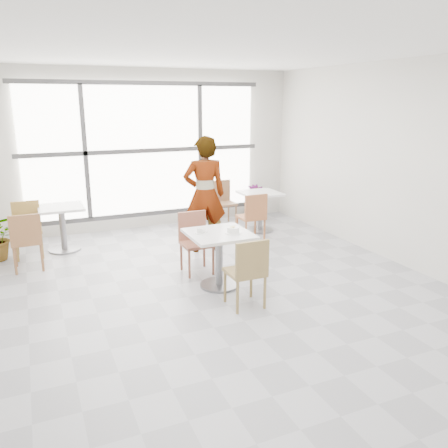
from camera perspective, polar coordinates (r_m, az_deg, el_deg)
name	(u,v)px	position (r m, az deg, el deg)	size (l,w,h in m)	color
floor	(215,292)	(5.98, -1.16, -8.57)	(7.00, 7.00, 0.00)	#9E9EA5
ceiling	(213,47)	(5.50, -1.34, 21.35)	(7.00, 7.00, 0.00)	white
wall_back	(144,150)	(8.86, -9.97, 9.13)	(6.00, 6.00, 0.00)	silver
wall_right	(403,165)	(7.22, 21.54, 6.93)	(7.00, 7.00, 0.00)	silver
window	(145,151)	(8.79, -9.87, 9.09)	(4.60, 0.07, 2.52)	white
main_table	(219,249)	(5.99, -0.63, -3.18)	(0.80, 0.80, 0.75)	silver
chair_near	(248,269)	(5.38, 3.03, -5.65)	(0.42, 0.42, 0.87)	olive
chair_far	(195,238)	(6.56, -3.70, -1.74)	(0.42, 0.42, 0.87)	#925540
oatmeal_bowl	(233,230)	(5.88, 1.17, -0.76)	(0.21, 0.21, 0.09)	white
coffee_cup	(200,231)	(5.90, -3.01, -0.87)	(0.16, 0.13, 0.07)	white
person	(205,195)	(7.34, -2.45, 3.69)	(0.69, 0.45, 1.89)	black
bg_table_left	(62,222)	(7.90, -19.67, 0.24)	(0.70, 0.70, 0.75)	white
bg_table_right	(260,206)	(8.61, 4.53, 2.29)	(0.70, 0.70, 0.75)	white
bg_chair_left_near	(26,238)	(7.13, -23.61, -1.64)	(0.42, 0.42, 0.87)	brown
bg_chair_left_far	(27,225)	(7.86, -23.51, -0.13)	(0.42, 0.42, 0.87)	#A17B3C
bg_chair_right_near	(253,214)	(7.90, 3.67, 1.23)	(0.42, 0.42, 0.87)	#A35F38
bg_chair_right_far	(222,199)	(9.08, -0.21, 3.12)	(0.42, 0.42, 0.87)	brown
plant_right	(255,202)	(9.54, 3.93, 2.77)	(0.40, 0.40, 0.71)	#5C884B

